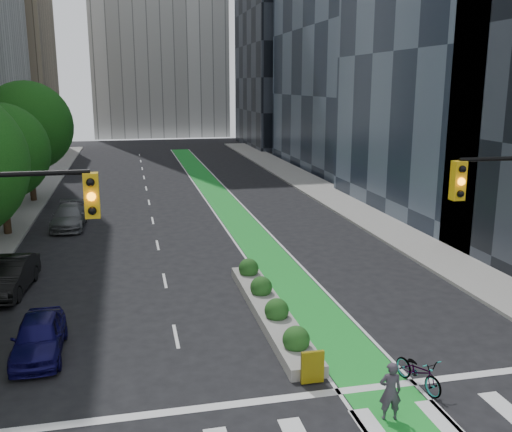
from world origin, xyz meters
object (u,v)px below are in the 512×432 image
parked_car_left_near (39,336)px  parked_car_left_far (69,217)px  bicycle (418,371)px  cyclist (390,391)px  median_planter (270,307)px  parked_car_left_mid (8,276)px

parked_car_left_near → parked_car_left_far: size_ratio=0.82×
bicycle → cyclist: size_ratio=1.15×
median_planter → cyclist: cyclist is taller
bicycle → parked_car_left_mid: (-13.30, 11.01, 0.24)m
parked_car_left_far → parked_car_left_near: bearing=-86.1°
parked_car_left_mid → parked_car_left_far: bearing=88.5°
median_planter → parked_car_left_far: bearing=118.5°
median_planter → parked_car_left_mid: size_ratio=2.27×
cyclist → parked_car_left_mid: (-11.73, 12.37, -0.08)m
parked_car_left_near → parked_car_left_far: (-0.62, 17.76, 0.03)m
bicycle → cyclist: cyclist is taller
bicycle → parked_car_left_far: bearing=104.2°
bicycle → cyclist: 2.10m
bicycle → parked_car_left_near: 12.11m
median_planter → parked_car_left_near: (-8.20, -1.49, 0.29)m
parked_car_left_mid → parked_car_left_far: 11.43m
bicycle → parked_car_left_mid: 17.27m
median_planter → parked_car_left_far: parked_car_left_far is taller
parked_car_left_mid → median_planter: bearing=-19.7°
bicycle → parked_car_left_near: bearing=144.1°
parked_car_left_far → parked_car_left_mid: bearing=-95.5°
parked_car_left_mid → parked_car_left_near: bearing=-66.0°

